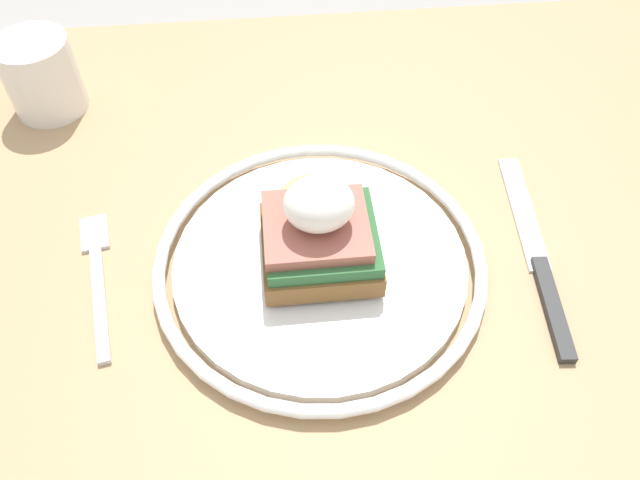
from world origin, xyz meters
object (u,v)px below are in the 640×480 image
sandwich (319,231)px  knife (539,264)px  fork (98,275)px  cup (41,74)px  plate (320,262)px

sandwich → knife: bearing=-6.0°
fork → cup: bearing=107.8°
knife → cup: (-0.42, 0.24, 0.04)m
plate → fork: 0.17m
plate → fork: size_ratio=1.82×
knife → plate: bearing=174.7°
plate → knife: (0.17, -0.02, -0.01)m
fork → cup: size_ratio=1.95×
knife → cup: size_ratio=2.82×
knife → fork: bearing=176.0°
plate → sandwich: size_ratio=2.00×
sandwich → fork: bearing=177.9°
fork → cup: (-0.07, 0.22, 0.04)m
sandwich → cup: (-0.24, 0.22, -0.00)m
cup → fork: bearing=-72.2°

